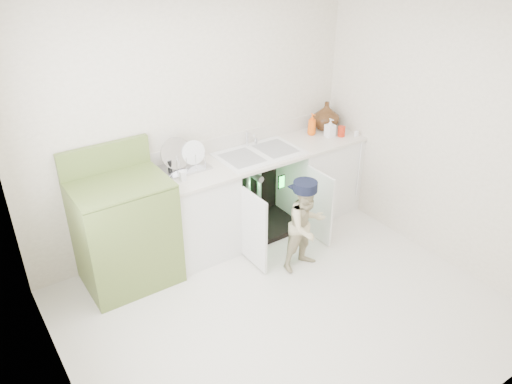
{
  "coord_description": "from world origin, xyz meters",
  "views": [
    {
      "loc": [
        -2.06,
        -2.57,
        2.96
      ],
      "look_at": [
        0.17,
        0.7,
        0.8
      ],
      "focal_mm": 35.0,
      "sensor_mm": 36.0,
      "label": 1
    }
  ],
  "objects": [
    {
      "name": "avocado_stove",
      "position": [
        -0.92,
        1.18,
        0.52
      ],
      "size": [
        0.81,
        0.65,
        1.26
      ],
      "color": "olive",
      "rests_on": "ground"
    },
    {
      "name": "room_shell",
      "position": [
        0.0,
        0.0,
        1.25
      ],
      "size": [
        6.0,
        5.5,
        1.26
      ],
      "color": "silver",
      "rests_on": "ground"
    },
    {
      "name": "counter_run",
      "position": [
        0.58,
        1.21,
        0.47
      ],
      "size": [
        2.44,
        1.02,
        1.21
      ],
      "color": "silver",
      "rests_on": "ground"
    },
    {
      "name": "ground",
      "position": [
        0.0,
        0.0,
        0.0
      ],
      "size": [
        3.5,
        3.5,
        0.0
      ],
      "primitive_type": "plane",
      "color": "beige",
      "rests_on": "ground"
    },
    {
      "name": "repair_worker",
      "position": [
        0.55,
        0.42,
        0.46
      ],
      "size": [
        0.45,
        0.63,
        0.92
      ],
      "rotation": [
        0.0,
        0.0,
        0.04
      ],
      "color": "beige",
      "rests_on": "ground"
    }
  ]
}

